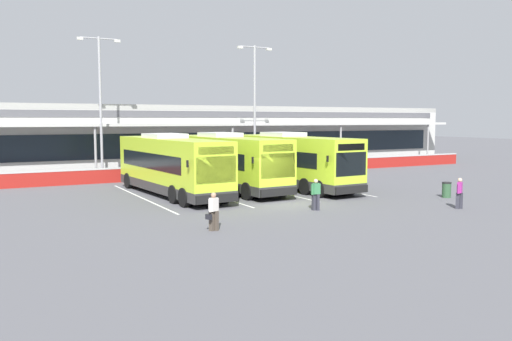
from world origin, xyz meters
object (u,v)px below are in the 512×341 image
coach_bus_left_centre (227,163)px  litter_bin (447,190)px  coach_bus_leftmost (171,166)px  pedestrian_in_dark_coat (316,193)px  pedestrian_child (460,192)px  coach_bus_centre (291,162)px  pedestrian_with_handbag (213,211)px  lamp_post_centre (255,101)px  lamp_post_west (100,98)px

coach_bus_left_centre → litter_bin: coach_bus_left_centre is taller
coach_bus_left_centre → coach_bus_leftmost: bearing=-171.4°
pedestrian_in_dark_coat → pedestrian_child: bearing=-24.7°
coach_bus_centre → coach_bus_leftmost: bearing=176.4°
coach_bus_leftmost → pedestrian_child: 16.67m
coach_bus_leftmost → pedestrian_in_dark_coat: coach_bus_leftmost is taller
coach_bus_left_centre → pedestrian_with_handbag: (-6.08, -11.60, -0.93)m
lamp_post_centre → litter_bin: (3.05, -18.64, -5.82)m
pedestrian_in_dark_coat → lamp_post_west: (-6.46, 19.97, 5.42)m
pedestrian_in_dark_coat → pedestrian_child: 7.58m
coach_bus_leftmost → coach_bus_left_centre: bearing=8.6°
pedestrian_child → litter_bin: 4.10m
litter_bin → pedestrian_child: bearing=-129.1°
pedestrian_in_dark_coat → litter_bin: bearing=0.0°
pedestrian_in_dark_coat → pedestrian_child: same height
pedestrian_with_handbag → lamp_post_centre: 25.18m
coach_bus_leftmost → lamp_post_centre: size_ratio=1.12×
pedestrian_with_handbag → pedestrian_child: (13.56, -0.99, 0.02)m
pedestrian_child → coach_bus_left_centre: bearing=120.7°
pedestrian_child → litter_bin: size_ratio=1.74×
coach_bus_centre → pedestrian_child: (3.21, -11.45, -0.91)m
pedestrian_child → litter_bin: (2.57, 3.16, -0.41)m
coach_bus_left_centre → pedestrian_in_dark_coat: coach_bus_left_centre is taller
pedestrian_child → lamp_post_west: 27.25m
coach_bus_centre → lamp_post_centre: lamp_post_centre is taller
pedestrian_in_dark_coat → lamp_post_west: size_ratio=0.15×
lamp_post_west → coach_bus_centre: bearing=-49.1°
pedestrian_in_dark_coat → lamp_post_centre: bearing=71.0°
pedestrian_in_dark_coat → litter_bin: (9.46, 0.00, -0.41)m
coach_bus_left_centre → litter_bin: bearing=-43.2°
coach_bus_left_centre → lamp_post_west: (-5.86, 10.55, 4.50)m
coach_bus_centre → pedestrian_child: coach_bus_centre is taller
coach_bus_left_centre → pedestrian_child: (7.48, -12.59, -0.91)m
coach_bus_leftmost → coach_bus_centre: bearing=-3.6°
coach_bus_leftmost → coach_bus_centre: (8.37, -0.52, 0.00)m
coach_bus_leftmost → lamp_post_west: (-1.77, 11.17, 4.50)m
coach_bus_left_centre → pedestrian_child: 14.67m
lamp_post_west → pedestrian_with_handbag: bearing=-90.6°
coach_bus_leftmost → lamp_post_west: lamp_post_west is taller
coach_bus_centre → litter_bin: size_ratio=13.21×
lamp_post_west → litter_bin: size_ratio=11.83×
coach_bus_left_centre → pedestrian_child: bearing=-59.3°
coach_bus_leftmost → litter_bin: size_ratio=13.21×
coach_bus_left_centre → pedestrian_with_handbag: 13.13m
pedestrian_with_handbag → pedestrian_child: same height
pedestrian_with_handbag → lamp_post_centre: (13.08, 20.82, 5.43)m
coach_bus_leftmost → lamp_post_centre: lamp_post_centre is taller
coach_bus_centre → litter_bin: 10.18m
pedestrian_in_dark_coat → pedestrian_child: size_ratio=1.00×
pedestrian_with_handbag → lamp_post_west: size_ratio=0.15×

